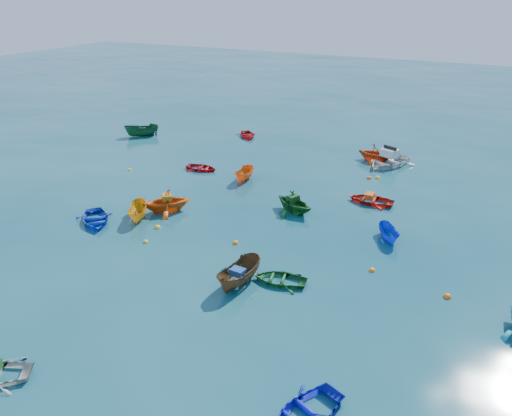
% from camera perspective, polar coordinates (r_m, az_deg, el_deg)
% --- Properties ---
extents(ground, '(160.00, 160.00, 0.00)m').
position_cam_1_polar(ground, '(27.69, -4.71, -4.56)').
color(ground, '#0A3A4D').
rests_on(ground, ground).
extents(dinghy_blue_sw, '(3.85, 3.77, 0.65)m').
position_cam_1_polar(dinghy_blue_sw, '(31.96, -17.83, -1.60)').
color(dinghy_blue_sw, '#0E2FB6').
rests_on(dinghy_blue_sw, ground).
extents(sampan_brown_mid, '(1.48, 3.28, 1.23)m').
position_cam_1_polar(sampan_brown_mid, '(24.48, -1.87, -8.70)').
color(sampan_brown_mid, '#51381D').
rests_on(sampan_brown_mid, ground).
extents(dinghy_orange_w, '(4.02, 4.02, 1.61)m').
position_cam_1_polar(dinghy_orange_w, '(32.42, -10.13, -0.37)').
color(dinghy_orange_w, '#D75D14').
rests_on(dinghy_orange_w, ground).
extents(sampan_yellow_mid, '(2.32, 2.90, 1.07)m').
position_cam_1_polar(sampan_yellow_mid, '(31.79, -13.23, -1.18)').
color(sampan_yellow_mid, orange).
rests_on(sampan_yellow_mid, ground).
extents(dinghy_green_e, '(2.96, 2.36, 0.55)m').
position_cam_1_polar(dinghy_green_e, '(24.66, 2.72, -8.44)').
color(dinghy_green_e, '#145725').
rests_on(dinghy_green_e, ground).
extents(dinghy_red_nw, '(2.62, 1.95, 0.52)m').
position_cam_1_polar(dinghy_red_nw, '(39.35, -6.24, 4.36)').
color(dinghy_red_nw, '#AA0E15').
rests_on(dinghy_red_nw, ground).
extents(sampan_orange_n, '(1.25, 2.72, 1.02)m').
position_cam_1_polar(sampan_orange_n, '(37.03, -1.33, 3.21)').
color(sampan_orange_n, orange).
rests_on(sampan_orange_n, ground).
extents(dinghy_green_n, '(3.61, 3.39, 1.51)m').
position_cam_1_polar(dinghy_green_n, '(31.94, 4.32, -0.43)').
color(dinghy_green_n, '#13521B').
rests_on(dinghy_green_n, ground).
extents(dinghy_red_ne, '(3.00, 2.17, 0.62)m').
position_cam_1_polar(dinghy_red_ne, '(34.02, 12.95, 0.59)').
color(dinghy_red_ne, red).
rests_on(dinghy_red_ne, ground).
extents(sampan_blue_far, '(1.91, 2.43, 0.89)m').
position_cam_1_polar(sampan_blue_far, '(29.45, 14.88, -3.49)').
color(sampan_blue_far, blue).
rests_on(sampan_blue_far, ground).
extents(dinghy_red_far, '(3.22, 3.33, 0.56)m').
position_cam_1_polar(dinghy_red_far, '(47.84, -0.99, 8.13)').
color(dinghy_red_far, red).
rests_on(dinghy_red_far, ground).
extents(dinghy_orange_far, '(3.25, 2.91, 1.54)m').
position_cam_1_polar(dinghy_orange_far, '(42.24, 13.38, 5.24)').
color(dinghy_orange_far, '#C64212').
rests_on(dinghy_orange_far, ground).
extents(sampan_green_far, '(3.19, 3.02, 1.24)m').
position_cam_1_polar(sampan_green_far, '(49.30, -12.87, 8.01)').
color(sampan_green_far, '#104625').
rests_on(sampan_green_far, ground).
extents(motorboat_white, '(4.53, 5.18, 1.49)m').
position_cam_1_polar(motorboat_white, '(41.53, 14.87, 4.76)').
color(motorboat_white, silver).
rests_on(motorboat_white, ground).
extents(tarp_blue_a, '(0.71, 0.57, 0.33)m').
position_cam_1_polar(tarp_blue_a, '(23.96, -2.10, -7.30)').
color(tarp_blue_a, '#194490').
rests_on(tarp_blue_a, sampan_brown_mid).
extents(tarp_orange_a, '(0.90, 0.91, 0.35)m').
position_cam_1_polar(tarp_orange_a, '(32.03, -10.17, 1.23)').
color(tarp_orange_a, '#C56C14').
rests_on(tarp_orange_a, dinghy_orange_w).
extents(tarp_green_b, '(0.76, 0.86, 0.34)m').
position_cam_1_polar(tarp_green_b, '(31.63, 4.24, 1.15)').
color(tarp_green_b, '#104015').
rests_on(tarp_green_b, dinghy_green_n).
extents(tarp_orange_b, '(0.55, 0.73, 0.35)m').
position_cam_1_polar(tarp_orange_b, '(33.86, 12.86, 1.37)').
color(tarp_orange_b, '#D35115').
rests_on(tarp_orange_b, dinghy_red_ne).
extents(buoy_ye_a, '(0.30, 0.30, 0.30)m').
position_cam_1_polar(buoy_ye_a, '(28.85, -12.50, -3.84)').
color(buoy_ye_a, yellow).
rests_on(buoy_ye_a, ground).
extents(buoy_or_b, '(0.37, 0.37, 0.37)m').
position_cam_1_polar(buoy_or_b, '(25.18, 21.01, -9.50)').
color(buoy_or_b, '#FF5A0D').
rests_on(buoy_or_b, ground).
extents(buoy_ye_b, '(0.31, 0.31, 0.31)m').
position_cam_1_polar(buoy_ye_b, '(40.24, -14.26, 4.19)').
color(buoy_ye_b, yellow).
rests_on(buoy_ye_b, ground).
extents(buoy_or_c, '(0.34, 0.34, 0.34)m').
position_cam_1_polar(buoy_or_c, '(28.07, -2.35, -4.06)').
color(buoy_or_c, orange).
rests_on(buoy_or_c, ground).
extents(buoy_ye_c, '(0.38, 0.38, 0.38)m').
position_cam_1_polar(buoy_ye_c, '(30.35, -11.19, -2.25)').
color(buoy_ye_c, yellow).
rests_on(buoy_ye_c, ground).
extents(buoy_or_d, '(0.32, 0.32, 0.32)m').
position_cam_1_polar(buoy_or_d, '(26.19, 13.11, -7.00)').
color(buoy_or_d, orange).
rests_on(buoy_or_d, ground).
extents(buoy_ye_d, '(0.31, 0.31, 0.31)m').
position_cam_1_polar(buoy_ye_d, '(39.05, -5.63, 4.23)').
color(buoy_ye_d, yellow).
rests_on(buoy_ye_d, ground).
extents(buoy_or_e, '(0.36, 0.36, 0.36)m').
position_cam_1_polar(buoy_or_e, '(38.26, 12.79, 3.30)').
color(buoy_or_e, '#FF530D').
rests_on(buoy_or_e, ground).
extents(buoy_ye_e, '(0.37, 0.37, 0.37)m').
position_cam_1_polar(buoy_ye_e, '(38.49, 13.71, 3.33)').
color(buoy_ye_e, yellow).
rests_on(buoy_ye_e, ground).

